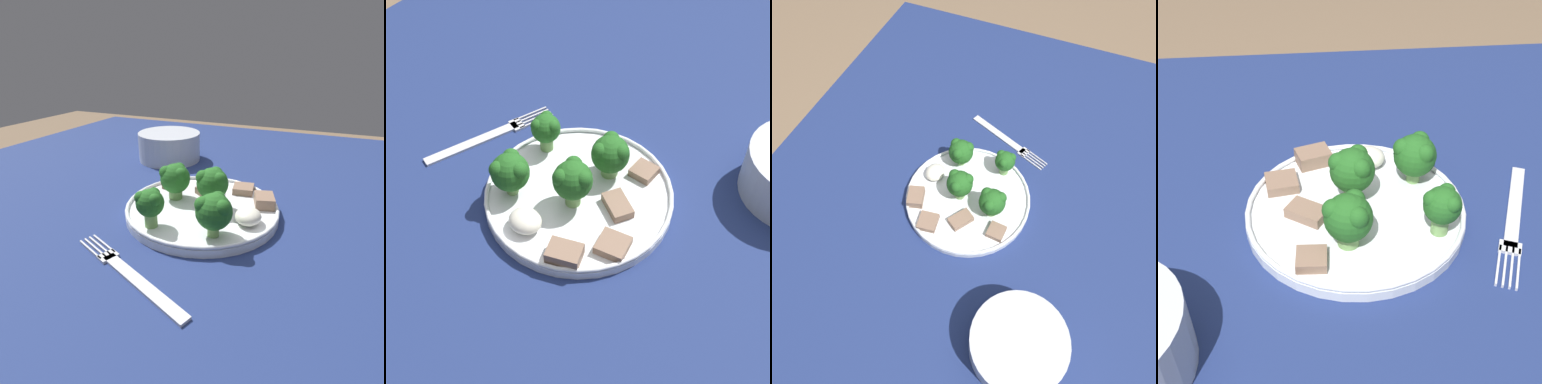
% 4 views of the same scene
% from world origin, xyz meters
% --- Properties ---
extents(table, '(1.23, 1.10, 0.72)m').
position_xyz_m(table, '(0.00, 0.00, 0.63)').
color(table, navy).
rests_on(table, ground_plane).
extents(dinner_plate, '(0.25, 0.25, 0.02)m').
position_xyz_m(dinner_plate, '(-0.04, -0.11, 0.73)').
color(dinner_plate, white).
rests_on(dinner_plate, table).
extents(fork, '(0.10, 0.20, 0.00)m').
position_xyz_m(fork, '(-0.22, -0.08, 0.72)').
color(fork, silver).
rests_on(fork, table).
extents(broccoli_floret_near_rim_left, '(0.05, 0.05, 0.06)m').
position_xyz_m(broccoli_floret_near_rim_left, '(-0.02, -0.05, 0.77)').
color(broccoli_floret_near_rim_left, '#709E56').
rests_on(broccoli_floret_near_rim_left, dinner_plate).
extents(broccoli_floret_center_left, '(0.04, 0.04, 0.06)m').
position_xyz_m(broccoli_floret_center_left, '(-0.12, -0.06, 0.77)').
color(broccoli_floret_center_left, '#709E56').
rests_on(broccoli_floret_center_left, dinner_plate).
extents(broccoli_floret_back_left, '(0.05, 0.05, 0.06)m').
position_xyz_m(broccoli_floret_back_left, '(-0.11, -0.15, 0.77)').
color(broccoli_floret_back_left, '#709E56').
rests_on(broccoli_floret_back_left, dinner_plate).
extents(broccoli_floret_front_left, '(0.05, 0.05, 0.07)m').
position_xyz_m(broccoli_floret_front_left, '(-0.04, -0.12, 0.77)').
color(broccoli_floret_front_left, '#709E56').
rests_on(broccoli_floret_front_left, dinner_plate).
extents(meat_slice_front_slice, '(0.04, 0.04, 0.01)m').
position_xyz_m(meat_slice_front_slice, '(0.05, -0.16, 0.74)').
color(meat_slice_front_slice, '#846651').
rests_on(meat_slice_front_slice, dinner_plate).
extents(meat_slice_middle_slice, '(0.05, 0.05, 0.01)m').
position_xyz_m(meat_slice_middle_slice, '(0.02, -0.10, 0.74)').
color(meat_slice_middle_slice, '#846651').
rests_on(meat_slice_middle_slice, dinner_plate).
extents(meat_slice_rear_slice, '(0.03, 0.03, 0.01)m').
position_xyz_m(meat_slice_rear_slice, '(0.01, -0.03, 0.74)').
color(meat_slice_rear_slice, '#846651').
rests_on(meat_slice_rear_slice, dinner_plate).
extents(meat_slice_edge_slice, '(0.05, 0.04, 0.02)m').
position_xyz_m(meat_slice_edge_slice, '(0.01, -0.20, 0.74)').
color(meat_slice_edge_slice, '#846651').
rests_on(meat_slice_edge_slice, dinner_plate).
extents(sauce_dollop, '(0.04, 0.04, 0.02)m').
position_xyz_m(sauce_dollop, '(-0.06, -0.19, 0.74)').
color(sauce_dollop, silver).
rests_on(sauce_dollop, dinner_plate).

